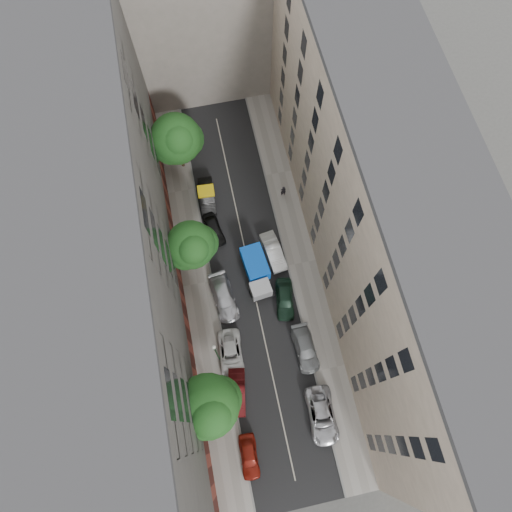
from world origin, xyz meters
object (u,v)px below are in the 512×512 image
object	(u,v)px
tree_near	(209,407)
lamp_post	(216,352)
pedestrian	(283,191)
car_right_3	(273,252)
car_right_2	(285,299)
car_left_5	(207,196)
car_left_3	(224,298)
car_right_1	(305,349)
tarp_truck	(257,271)
tree_mid	(192,246)
car_left_1	(237,392)
car_left_2	(231,354)
car_left_0	(249,457)
car_left_4	(214,229)
car_right_0	(322,416)
tree_far	(177,140)

from	to	relation	value
tree_near	lamp_post	size ratio (longest dim) A/B	1.36
pedestrian	car_right_3	bearing A→B (deg)	67.89
car_right_2	lamp_post	bearing A→B (deg)	-140.26
car_left_5	lamp_post	distance (m)	17.80
car_left_3	car_right_1	bearing A→B (deg)	-50.58
tarp_truck	tree_mid	xyz separation A→B (m)	(-5.66, 2.36, 3.89)
car_left_1	car_left_2	size ratio (longest dim) A/B	0.91
car_left_1	car_left_3	xyz separation A→B (m)	(0.47, 9.20, 0.03)
car_left_0	car_right_2	world-z (taller)	car_right_2
car_left_1	car_right_3	world-z (taller)	car_right_3
car_left_4	car_right_0	bearing A→B (deg)	-82.49
car_right_3	pedestrian	bearing A→B (deg)	60.23
tarp_truck	tree_near	world-z (taller)	tree_near
car_right_1	car_right_3	world-z (taller)	car_right_3
car_left_2	car_right_2	xyz separation A→B (m)	(6.30, 4.20, 0.07)
car_left_1	pedestrian	world-z (taller)	pedestrian
car_left_0	car_left_3	xyz separation A→B (m)	(0.47, 14.80, 0.09)
car_right_1	car_right_2	bearing A→B (deg)	96.89
car_right_1	pedestrian	distance (m)	17.11
tarp_truck	pedestrian	bearing A→B (deg)	54.51
car_right_2	car_right_3	xyz separation A→B (m)	(0.00, 5.20, -0.00)
car_right_2	tree_mid	xyz separation A→B (m)	(-7.86, 5.59, 4.50)
tarp_truck	car_left_5	size ratio (longest dim) A/B	1.21
tarp_truck	car_right_0	world-z (taller)	tarp_truck
car_left_4	car_left_5	size ratio (longest dim) A/B	0.86
car_left_1	car_right_1	world-z (taller)	car_left_1
car_left_1	pedestrian	bearing A→B (deg)	75.24
car_left_3	tree_far	distance (m)	16.93
car_right_2	tree_mid	size ratio (longest dim) A/B	0.57
car_left_4	tree_near	xyz separation A→B (m)	(-3.07, -17.90, 5.71)
car_left_0	car_right_3	size ratio (longest dim) A/B	0.87
car_left_4	car_left_5	distance (m)	4.01
car_right_1	lamp_post	xyz separation A→B (m)	(-8.25, 0.85, 3.61)
car_left_4	pedestrian	distance (m)	8.67
car_left_0	car_right_0	size ratio (longest dim) A/B	0.73
car_left_2	car_left_5	world-z (taller)	car_left_5
lamp_post	car_right_1	bearing A→B (deg)	-5.90
car_left_5	car_right_2	distance (m)	14.17
car_left_4	tarp_truck	bearing A→B (deg)	-69.37
car_left_1	car_left_3	bearing A→B (deg)	96.97
car_left_5	tree_near	bearing A→B (deg)	-95.01
car_left_0	pedestrian	bearing A→B (deg)	73.05
car_left_0	car_right_1	size ratio (longest dim) A/B	0.82
car_left_0	car_right_1	bearing A→B (deg)	51.39
car_right_3	lamp_post	world-z (taller)	lamp_post
tarp_truck	car_right_2	distance (m)	3.96
car_left_1	car_left_5	distance (m)	20.82
car_left_1	tree_mid	bearing A→B (deg)	106.08
car_left_2	car_left_1	bearing A→B (deg)	-88.15
tree_near	car_left_0	bearing A→B (deg)	-63.18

